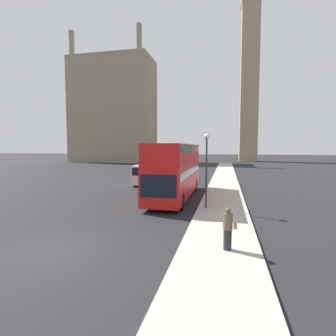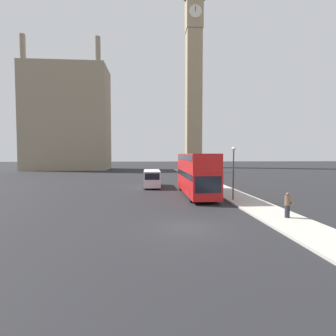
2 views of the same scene
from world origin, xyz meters
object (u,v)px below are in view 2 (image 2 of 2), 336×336
(pedestrian, at_px, (287,205))
(street_lamp, at_px, (233,164))
(red_double_decker_bus, at_px, (196,172))
(clock_tower, at_px, (194,61))
(white_van, at_px, (152,178))

(pedestrian, height_order, street_lamp, street_lamp)
(red_double_decker_bus, distance_m, pedestrian, 11.65)
(street_lamp, bearing_deg, pedestrian, -78.86)
(clock_tower, xyz_separation_m, pedestrian, (-6.13, -71.95, -34.56))
(clock_tower, relative_size, white_van, 11.24)
(red_double_decker_bus, xyz_separation_m, pedestrian, (4.15, -10.79, -1.48))
(clock_tower, xyz_separation_m, white_van, (-14.84, -53.80, -34.34))
(clock_tower, distance_m, white_van, 65.53)
(pedestrian, bearing_deg, white_van, 115.65)
(red_double_decker_bus, xyz_separation_m, white_van, (-4.57, 7.36, -1.26))
(pedestrian, bearing_deg, street_lamp, 101.14)
(red_double_decker_bus, xyz_separation_m, street_lamp, (2.77, -3.81, 0.97))
(clock_tower, xyz_separation_m, red_double_decker_bus, (-10.27, -61.17, -33.08))
(white_van, bearing_deg, clock_tower, 74.58)
(clock_tower, height_order, red_double_decker_bus, clock_tower)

